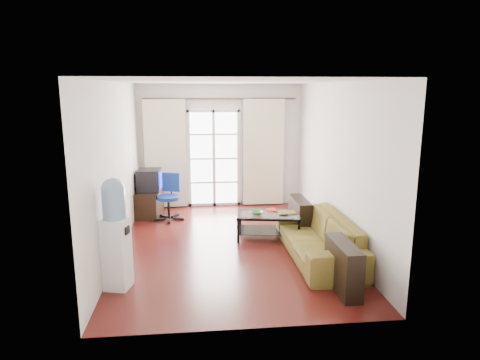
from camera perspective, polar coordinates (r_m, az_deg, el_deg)
name	(u,v)px	position (r m, az deg, el deg)	size (l,w,h in m)	color
floor	(230,245)	(7.32, -1.31, -8.64)	(5.20, 5.20, 0.00)	#561A14
ceiling	(229,81)	(6.85, -1.42, 13.01)	(5.20, 5.20, 0.00)	white
wall_back	(220,146)	(9.52, -2.63, 4.58)	(3.60, 0.02, 2.70)	white
wall_front	(250,211)	(4.43, 1.35, -4.12)	(3.60, 0.02, 2.70)	white
wall_left	(117,169)	(7.05, -16.12, 1.48)	(0.02, 5.20, 2.70)	white
wall_right	(337,164)	(7.32, 12.83, 2.03)	(0.02, 5.20, 2.70)	white
french_door	(214,159)	(9.50, -3.50, 2.88)	(1.16, 0.06, 2.15)	white
curtain_rod	(220,99)	(9.34, -2.66, 10.78)	(0.04, 0.04, 3.30)	#4C3F2D
curtain_left	(166,154)	(9.43, -9.89, 3.42)	(0.90, 0.07, 2.35)	#FFFBCD
curtain_right	(263,153)	(9.52, 3.15, 3.67)	(0.90, 0.07, 2.35)	#FFFBCD
radiator	(256,191)	(9.69, 2.19, -1.42)	(0.64, 0.12, 0.64)	gray
sofa	(318,237)	(6.81, 10.34, -7.51)	(0.90, 2.25, 0.65)	brown
coffee_table	(268,222)	(7.58, 3.80, -5.64)	(1.18, 0.79, 0.44)	silver
bowl	(256,213)	(7.49, 2.21, -4.37)	(0.22, 0.22, 0.05)	#2E7F3D
book	(268,210)	(7.70, 3.75, -4.06)	(0.19, 0.23, 0.02)	maroon
remote	(283,215)	(7.45, 5.82, -4.65)	(0.16, 0.04, 0.02)	black
tv_stand	(149,204)	(9.04, -12.06, -3.13)	(0.47, 0.71, 0.52)	black
crt_tv	(148,180)	(9.00, -12.13, -0.02)	(0.53, 0.52, 0.45)	black
task_chair	(169,206)	(8.74, -9.42, -3.46)	(0.78, 0.78, 0.93)	black
water_cooler	(116,232)	(5.78, -16.26, -6.64)	(0.37, 0.37, 1.49)	white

